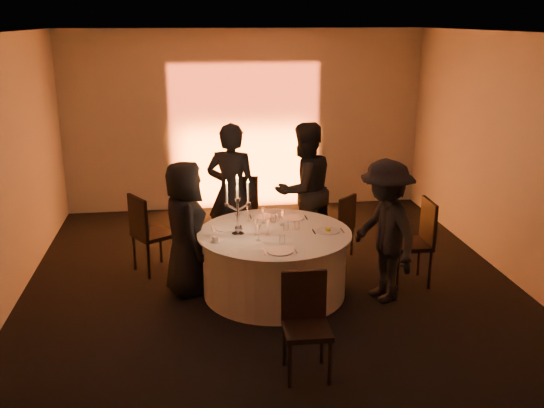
{
  "coord_description": "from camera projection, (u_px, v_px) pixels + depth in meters",
  "views": [
    {
      "loc": [
        -0.94,
        -6.57,
        3.16
      ],
      "look_at": [
        0.0,
        0.2,
        1.05
      ],
      "focal_mm": 40.0,
      "sensor_mm": 36.0,
      "label": 1
    }
  ],
  "objects": [
    {
      "name": "guest_back_right",
      "position": [
        304.0,
        190.0,
        8.21
      ],
      "size": [
        1.11,
        1.02,
        1.84
      ],
      "primitive_type": "imported",
      "rotation": [
        0.0,
        0.0,
        -2.69
      ],
      "color": "black",
      "rests_on": "floor"
    },
    {
      "name": "chair_back_right",
      "position": [
        340.0,
        223.0,
        8.2
      ],
      "size": [
        0.55,
        0.55,
        0.89
      ],
      "rotation": [
        0.0,
        0.0,
        -2.38
      ],
      "color": "black",
      "rests_on": "floor"
    },
    {
      "name": "candelabra",
      "position": [
        238.0,
        214.0,
        6.87
      ],
      "size": [
        0.3,
        0.14,
        0.72
      ],
      "color": "silver",
      "rests_on": "banquet_table"
    },
    {
      "name": "plate_back_left",
      "position": [
        264.0,
        216.0,
        7.58
      ],
      "size": [
        0.36,
        0.28,
        0.01
      ],
      "color": "white",
      "rests_on": "banquet_table"
    },
    {
      "name": "wine_glass_a",
      "position": [
        248.0,
        211.0,
        7.37
      ],
      "size": [
        0.07,
        0.07,
        0.19
      ],
      "color": "white",
      "rests_on": "banquet_table"
    },
    {
      "name": "plate_back_right",
      "position": [
        293.0,
        218.0,
        7.51
      ],
      "size": [
        0.35,
        0.29,
        0.01
      ],
      "color": "white",
      "rests_on": "banquet_table"
    },
    {
      "name": "guest_right",
      "position": [
        385.0,
        231.0,
        6.88
      ],
      "size": [
        0.87,
        1.2,
        1.66
      ],
      "primitive_type": "imported",
      "rotation": [
        0.0,
        0.0,
        -1.32
      ],
      "color": "black",
      "rests_on": "floor"
    },
    {
      "name": "banquet_table",
      "position": [
        274.0,
        263.0,
        7.16
      ],
      "size": [
        1.8,
        1.8,
        0.77
      ],
      "color": "black",
      "rests_on": "floor"
    },
    {
      "name": "guest_back_left",
      "position": [
        232.0,
        193.0,
        8.01
      ],
      "size": [
        0.79,
        0.65,
        1.87
      ],
      "primitive_type": "imported",
      "rotation": [
        0.0,
        0.0,
        2.8
      ],
      "color": "black",
      "rests_on": "floor"
    },
    {
      "name": "tumbler_a",
      "position": [
        297.0,
        225.0,
        7.13
      ],
      "size": [
        0.07,
        0.07,
        0.09
      ],
      "primitive_type": "cylinder",
      "color": "white",
      "rests_on": "banquet_table"
    },
    {
      "name": "tumbler_c",
      "position": [
        273.0,
        219.0,
        7.37
      ],
      "size": [
        0.07,
        0.07,
        0.09
      ],
      "primitive_type": "cylinder",
      "color": "white",
      "rests_on": "banquet_table"
    },
    {
      "name": "wine_glass_g",
      "position": [
        238.0,
        218.0,
        7.11
      ],
      "size": [
        0.07,
        0.07,
        0.19
      ],
      "color": "white",
      "rests_on": "banquet_table"
    },
    {
      "name": "ceiling",
      "position": [
        275.0,
        33.0,
        6.39
      ],
      "size": [
        7.0,
        7.0,
        0.0
      ],
      "primitive_type": "plane",
      "rotation": [
        3.14,
        0.0,
        0.0
      ],
      "color": "silver",
      "rests_on": "wall_back"
    },
    {
      "name": "floor",
      "position": [
        274.0,
        292.0,
        7.27
      ],
      "size": [
        7.0,
        7.0,
        0.0
      ],
      "primitive_type": "plane",
      "color": "black",
      "rests_on": "ground"
    },
    {
      "name": "plate_right",
      "position": [
        328.0,
        230.0,
        7.05
      ],
      "size": [
        0.36,
        0.26,
        0.08
      ],
      "color": "white",
      "rests_on": "banquet_table"
    },
    {
      "name": "plate_left",
      "position": [
        227.0,
        228.0,
        7.15
      ],
      "size": [
        0.36,
        0.27,
        0.01
      ],
      "color": "white",
      "rests_on": "banquet_table"
    },
    {
      "name": "wine_glass_b",
      "position": [
        256.0,
        224.0,
        6.91
      ],
      "size": [
        0.07,
        0.07,
        0.19
      ],
      "color": "white",
      "rests_on": "banquet_table"
    },
    {
      "name": "wine_glass_d",
      "position": [
        263.0,
        212.0,
        7.31
      ],
      "size": [
        0.07,
        0.07,
        0.19
      ],
      "color": "white",
      "rests_on": "banquet_table"
    },
    {
      "name": "chair_front",
      "position": [
        305.0,
        318.0,
        5.51
      ],
      "size": [
        0.43,
        0.43,
        0.96
      ],
      "rotation": [
        0.0,
        0.0,
        -0.02
      ],
      "color": "black",
      "rests_on": "floor"
    },
    {
      "name": "chair_back_left",
      "position": [
        242.0,
        205.0,
        8.62
      ],
      "size": [
        0.52,
        0.52,
        1.05
      ],
      "rotation": [
        0.0,
        0.0,
        3.02
      ],
      "color": "black",
      "rests_on": "floor"
    },
    {
      "name": "wall_back",
      "position": [
        245.0,
        121.0,
        10.14
      ],
      "size": [
        7.0,
        0.0,
        7.0
      ],
      "primitive_type": "plane",
      "rotation": [
        1.57,
        0.0,
        0.0
      ],
      "color": "beige",
      "rests_on": "floor"
    },
    {
      "name": "wine_glass_f",
      "position": [
        268.0,
        224.0,
        6.9
      ],
      "size": [
        0.07,
        0.07,
        0.19
      ],
      "color": "white",
      "rests_on": "banquet_table"
    },
    {
      "name": "chair_left",
      "position": [
        147.0,
        229.0,
        7.68
      ],
      "size": [
        0.62,
        0.62,
        1.03
      ],
      "rotation": [
        0.0,
        0.0,
        2.12
      ],
      "color": "black",
      "rests_on": "floor"
    },
    {
      "name": "plate_front",
      "position": [
        280.0,
        251.0,
        6.44
      ],
      "size": [
        0.36,
        0.27,
        0.01
      ],
      "color": "white",
      "rests_on": "banquet_table"
    },
    {
      "name": "tumbler_d",
      "position": [
        282.0,
        239.0,
        6.68
      ],
      "size": [
        0.07,
        0.07,
        0.09
      ],
      "primitive_type": "cylinder",
      "color": "white",
      "rests_on": "banquet_table"
    },
    {
      "name": "uplighter_fixture",
      "position": [
        248.0,
        209.0,
        10.28
      ],
      "size": [
        0.25,
        0.12,
        0.1
      ],
      "primitive_type": "cube",
      "color": "black",
      "rests_on": "floor"
    },
    {
      "name": "chair_right",
      "position": [
        418.0,
        237.0,
        7.37
      ],
      "size": [
        0.48,
        0.48,
        1.06
      ],
      "rotation": [
        0.0,
        0.0,
        -1.6
      ],
      "color": "black",
      "rests_on": "floor"
    },
    {
      "name": "wall_right",
      "position": [
        523.0,
        163.0,
        7.22
      ],
      "size": [
        0.0,
        7.0,
        7.0
      ],
      "primitive_type": "plane",
      "rotation": [
        1.57,
        0.0,
        -1.57
      ],
      "color": "beige",
      "rests_on": "floor"
    },
    {
      "name": "tumbler_b",
      "position": [
        286.0,
        226.0,
        7.09
      ],
      "size": [
        0.07,
        0.07,
        0.09
      ],
      "primitive_type": "cylinder",
      "color": "white",
      "rests_on": "banquet_table"
    },
    {
      "name": "wine_glass_c",
      "position": [
        258.0,
        229.0,
        6.73
      ],
      "size": [
        0.07,
        0.07,
        0.19
      ],
      "color": "white",
      "rests_on": "banquet_table"
    },
    {
      "name": "coffee_cup",
      "position": [
        215.0,
        239.0,
        6.72
      ],
      "size": [
        0.11,
        0.11,
        0.07
      ],
      "color": "white",
      "rests_on": "banquet_table"
    },
    {
      "name": "guest_left",
      "position": [
        185.0,
        228.0,
        7.08
      ],
      "size": [
        0.64,
        0.86,
        1.6
      ],
      "primitive_type": "imported",
      "rotation": [
        0.0,
        0.0,
        1.76
      ],
      "color": "black",
      "rests_on": "floor"
    },
    {
      "name": "wine_glass_e",
      "position": [
        282.0,
        214.0,
        7.23
      ],
      "size": [
        0.07,
        0.07,
        0.19
      ],
      "color": "white",
      "rests_on": "banquet_table"
    },
    {
      "name": "wall_front",
      "position": [
        360.0,
        316.0,
        3.51
      ],
      "size": [
        7.0,
        0.0,
        7.0
      ],
      "primitive_type": "plane",
      "rotation": [
        -1.57,
        0.0,
        0.0
      ],
      "color": "beige",
      "rests_on": "floor"
    }
  ]
}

